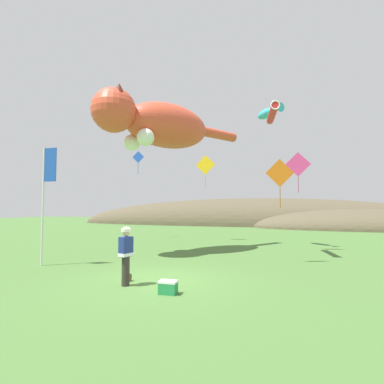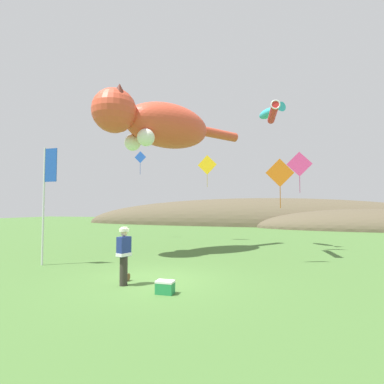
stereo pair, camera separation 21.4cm
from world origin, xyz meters
name	(u,v)px [view 1 (the left image)]	position (x,y,z in m)	size (l,w,h in m)	color
ground_plane	(156,281)	(0.00, 0.00, 0.00)	(120.00, 120.00, 0.00)	#477033
distant_hill_ridge	(273,226)	(2.72, 32.63, 0.00)	(53.83, 15.04, 7.51)	brown
festival_attendant	(126,254)	(-0.66, -0.83, 0.95)	(0.37, 0.48, 1.77)	#332D28
kite_spool	(128,277)	(-0.88, -0.28, 0.12)	(0.16, 0.25, 0.25)	olive
picnic_cooler	(168,287)	(0.89, -1.26, 0.18)	(0.50, 0.34, 0.36)	#268C4C
festival_banner_pole	(46,187)	(-5.44, 1.04, 3.21)	(0.66, 0.08, 4.91)	silver
kite_giant_cat	(157,124)	(-2.41, 5.50, 6.85)	(6.09, 8.04, 2.85)	#E04C33
kite_fish_windsock	(269,112)	(3.24, 9.64, 8.24)	(1.82, 2.04, 0.66)	#33B2CC
kite_tube_streamer	(272,113)	(3.56, 5.98, 7.03)	(0.73, 2.56, 0.44)	red
kite_diamond_pink	(298,165)	(4.82, 8.47, 4.78)	(1.38, 0.13, 2.28)	#E53F8C
kite_diamond_orange	(280,173)	(3.87, 4.24, 3.85)	(1.18, 0.34, 2.12)	orange
kite_diamond_blue	(138,157)	(-6.96, 12.28, 6.39)	(0.96, 0.12, 1.86)	blue
kite_diamond_gold	(205,165)	(-1.42, 12.16, 5.52)	(1.46, 0.08, 2.36)	yellow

